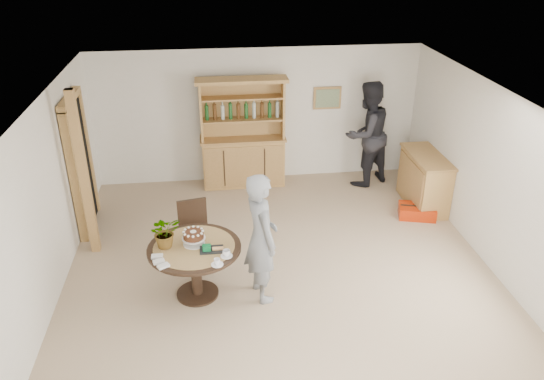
{
  "coord_description": "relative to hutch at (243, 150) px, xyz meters",
  "views": [
    {
      "loc": [
        -0.88,
        -5.86,
        4.43
      ],
      "look_at": [
        -0.06,
        0.81,
        1.05
      ],
      "focal_mm": 35.0,
      "sensor_mm": 36.0,
      "label": 1
    }
  ],
  "objects": [
    {
      "name": "hutch",
      "position": [
        0.0,
        0.0,
        0.0
      ],
      "size": [
        1.62,
        0.54,
        2.04
      ],
      "color": "tan",
      "rests_on": "ground"
    },
    {
      "name": "coffee_cup_b",
      "position": [
        -0.59,
        -3.77,
        0.11
      ],
      "size": [
        0.15,
        0.15,
        0.08
      ],
      "color": "white",
      "rests_on": "dining_table"
    },
    {
      "name": "napkins",
      "position": [
        -1.28,
        -3.63,
        0.09
      ],
      "size": [
        0.24,
        0.33,
        0.03
      ],
      "color": "white",
      "rests_on": "dining_table"
    },
    {
      "name": "teen_boy",
      "position": [
        -0.02,
        -3.42,
        0.19
      ],
      "size": [
        0.57,
        0.73,
        1.77
      ],
      "primitive_type": "imported",
      "rotation": [
        0.0,
        0.0,
        1.82
      ],
      "color": "slate",
      "rests_on": "ground"
    },
    {
      "name": "sideboard",
      "position": [
        3.04,
        -1.24,
        -0.22
      ],
      "size": [
        0.54,
        1.26,
        0.94
      ],
      "color": "tan",
      "rests_on": "ground"
    },
    {
      "name": "pine_post",
      "position": [
        -2.4,
        -2.04,
        0.56
      ],
      "size": [
        0.12,
        0.12,
        2.5
      ],
      "primitive_type": "cube",
      "color": "#B4844C",
      "rests_on": "ground"
    },
    {
      "name": "coffee_cup_a",
      "position": [
        -0.47,
        -3.6,
        0.11
      ],
      "size": [
        0.15,
        0.15,
        0.09
      ],
      "color": "white",
      "rests_on": "dining_table"
    },
    {
      "name": "red_suitcase",
      "position": [
        2.8,
        -1.65,
        -0.59
      ],
      "size": [
        0.68,
        0.54,
        0.21
      ],
      "rotation": [
        0.0,
        0.0,
        -0.27
      ],
      "color": "red",
      "rests_on": "ground"
    },
    {
      "name": "dining_table",
      "position": [
        -0.87,
        -3.32,
        -0.08
      ],
      "size": [
        1.2,
        1.2,
        0.76
      ],
      "color": "black",
      "rests_on": "ground"
    },
    {
      "name": "flower_vase",
      "position": [
        -1.22,
        -3.27,
        0.28
      ],
      "size": [
        0.47,
        0.44,
        0.42
      ],
      "primitive_type": "imported",
      "rotation": [
        0.0,
        0.0,
        0.35
      ],
      "color": "#3F7233",
      "rests_on": "dining_table"
    },
    {
      "name": "dining_chair",
      "position": [
        -0.89,
        -2.49,
        -0.15
      ],
      "size": [
        0.49,
        0.49,
        0.95
      ],
      "rotation": [
        0.0,
        0.0,
        0.2
      ],
      "color": "black",
      "rests_on": "ground"
    },
    {
      "name": "birthday_cake",
      "position": [
        -0.87,
        -3.27,
        0.19
      ],
      "size": [
        0.3,
        0.3,
        0.2
      ],
      "color": "white",
      "rests_on": "dining_table"
    },
    {
      "name": "room_shell",
      "position": [
        0.3,
        -3.23,
        1.05
      ],
      "size": [
        6.04,
        7.04,
        2.52
      ],
      "color": "white",
      "rests_on": "ground"
    },
    {
      "name": "doorway",
      "position": [
        -2.63,
        -1.24,
        0.42
      ],
      "size": [
        0.13,
        1.1,
        2.18
      ],
      "color": "black",
      "rests_on": "ground"
    },
    {
      "name": "ground",
      "position": [
        0.3,
        -3.24,
        -0.69
      ],
      "size": [
        7.0,
        7.0,
        0.0
      ],
      "primitive_type": "plane",
      "color": "tan",
      "rests_on": "ground"
    },
    {
      "name": "adult_person",
      "position": [
        2.26,
        -0.24,
        0.3
      ],
      "size": [
        1.19,
        1.11,
        1.97
      ],
      "primitive_type": "imported",
      "rotation": [
        0.0,
        0.0,
        3.63
      ],
      "color": "black",
      "rests_on": "ground"
    },
    {
      "name": "gift_tray",
      "position": [
        -0.66,
        -3.44,
        0.1
      ],
      "size": [
        0.3,
        0.2,
        0.08
      ],
      "color": "black",
      "rests_on": "dining_table"
    }
  ]
}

